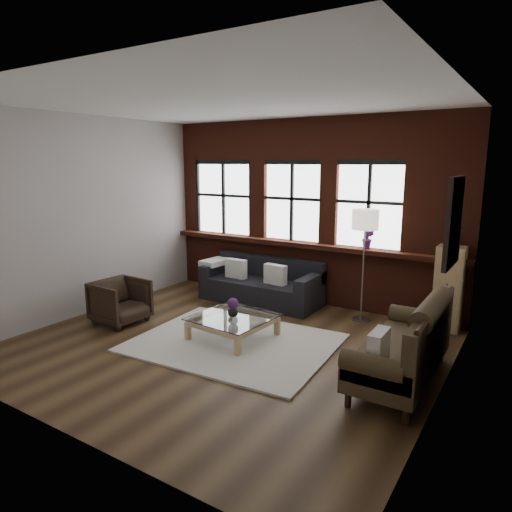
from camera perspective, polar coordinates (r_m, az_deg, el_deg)
The scene contains 26 objects.
floor at distance 6.40m, azimuth -3.69°, elevation -10.97°, with size 5.50×5.50×0.00m, color #382514.
ceiling at distance 5.96m, azimuth -4.12°, elevation 18.76°, with size 5.50×5.50×0.00m, color white.
wall_back at distance 8.11m, azimuth 6.62°, elevation 5.49°, with size 5.50×5.50×0.00m, color #B3ABA6.
wall_front at distance 4.25m, azimuth -24.16°, elevation -1.05°, with size 5.50×5.50×0.00m, color #B3ABA6.
wall_left at distance 7.90m, azimuth -20.28°, elevation 4.69°, with size 5.00×5.00×0.00m, color #B3ABA6.
wall_right at distance 4.90m, azimuth 23.05°, elevation 0.61°, with size 5.00×5.00×0.00m, color #B3ABA6.
brick_backwall at distance 8.06m, azimuth 6.43°, elevation 5.45°, with size 5.50×0.12×3.20m, color #582214, non-canonical shape.
sill_ledge at distance 8.06m, azimuth 6.06°, elevation 1.44°, with size 5.50×0.30×0.08m, color #582214.
window_left at distance 8.98m, azimuth -3.98°, elevation 7.09°, with size 1.38×0.10×1.50m, color black, non-canonical shape.
window_mid at distance 8.19m, azimuth 4.59°, elevation 6.64°, with size 1.38×0.10×1.50m, color black, non-canonical shape.
window_right at distance 7.64m, azimuth 13.97°, elevation 5.98°, with size 1.38×0.10×1.50m, color black, non-canonical shape.
wall_poster at distance 5.16m, azimuth 23.50°, elevation 3.90°, with size 0.05×0.74×0.94m, color black, non-canonical shape.
shag_rug at distance 6.42m, azimuth -2.74°, elevation -10.76°, with size 2.65×2.08×0.03m, color beige.
dark_sofa at distance 8.11m, azimuth 0.58°, elevation -3.15°, with size 2.15×0.87×0.78m, color black, non-canonical shape.
pillow_a at distance 8.22m, azimuth -2.51°, elevation -1.58°, with size 0.40×0.14×0.34m, color silver.
pillow_b at distance 7.80m, azimuth 2.43°, elevation -2.32°, with size 0.40×0.14×0.34m, color silver.
vintage_settee at distance 5.44m, azimuth 17.69°, elevation -9.95°, with size 0.85×1.91×1.02m, color #392C1A, non-canonical shape.
pillow_settee at distance 4.90m, azimuth 15.07°, elevation -10.90°, with size 0.14×0.38×0.34m, color silver.
armchair at distance 7.42m, azimuth -16.59°, elevation -5.47°, with size 0.72×0.74×0.68m, color black.
coffee_table at distance 6.54m, azimuth -2.88°, elevation -8.94°, with size 1.02×1.02×0.34m, color tan, non-canonical shape.
vase at distance 6.46m, azimuth -2.90°, elevation -6.88°, with size 0.15×0.15×0.16m, color #B2B2B2.
flowers at distance 6.42m, azimuth -2.91°, elevation -5.96°, with size 0.16×0.16×0.16m, color #562264.
drawer_chest at distance 7.33m, azimuth 23.00°, elevation -3.72°, with size 0.39×0.39×1.27m, color tan.
potted_plant_top at distance 7.17m, azimuth 23.50°, elevation 2.40°, with size 0.28×0.25×0.31m, color #2D5923.
floor_lamp at distance 7.22m, azimuth 13.27°, elevation -0.70°, with size 0.40×0.40×1.91m, color #A5A5A8, non-canonical shape.
sill_plant at distance 7.56m, azimuth 13.83°, elevation 2.18°, with size 0.20×0.16×0.36m, color #562264.
Camera 1 is at (3.49, -4.77, 2.46)m, focal length 32.00 mm.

